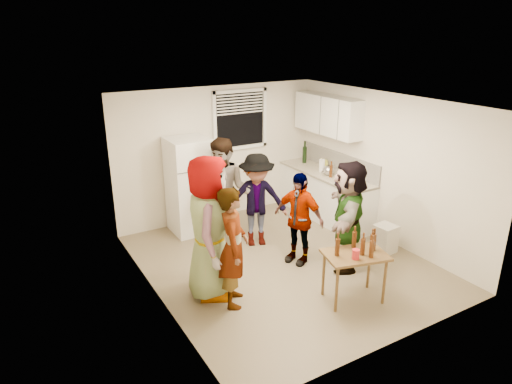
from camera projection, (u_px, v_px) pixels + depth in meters
room at (284, 263)px, 7.14m from camera, size 4.00×4.50×2.50m
window at (240, 120)px, 8.52m from camera, size 1.12×0.10×1.06m
refrigerator at (190, 186)px, 8.02m from camera, size 0.70×0.70×1.70m
counter_lower at (325, 196)px, 8.74m from camera, size 0.60×2.20×0.86m
countertop at (326, 174)px, 8.58m from camera, size 0.64×2.22×0.04m
backsplash at (338, 161)px, 8.65m from camera, size 0.03×2.20×0.36m
upper_cabinets at (328, 115)px, 8.44m from camera, size 0.34×1.60×0.70m
kettle at (328, 175)px, 8.44m from camera, size 0.26×0.22×0.21m
paper_towel at (322, 171)px, 8.65m from camera, size 0.11×0.11×0.24m
wine_bottle at (304, 163)px, 9.21m from camera, size 0.08×0.08×0.33m
beer_bottle_counter at (331, 177)px, 8.32m from camera, size 0.06×0.06×0.22m
blue_cup at (338, 184)px, 7.93m from camera, size 0.10×0.10×0.13m
picture_frame at (324, 163)px, 8.92m from camera, size 0.02×0.19×0.15m
trash_bin at (385, 237)px, 7.42m from camera, size 0.34×0.34×0.46m
serving_table at (352, 299)px, 6.19m from camera, size 0.92×0.73×0.68m
beer_bottle_table at (337, 255)px, 5.92m from camera, size 0.06×0.06×0.23m
red_cup at (355, 259)px, 5.83m from camera, size 0.10×0.10×0.13m
guest_grey at (212, 293)px, 6.33m from camera, size 2.19×1.81×0.63m
guest_stripe at (234, 302)px, 6.12m from camera, size 1.71×1.30×0.39m
guest_back_left at (226, 242)px, 7.83m from camera, size 1.88×1.93×0.69m
guest_back_right at (257, 243)px, 7.78m from camera, size 1.51×1.84×0.59m
guest_black at (297, 260)px, 7.21m from camera, size 1.67×1.35×0.36m
guest_orange at (344, 266)px, 7.06m from camera, size 2.30×2.28×0.50m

